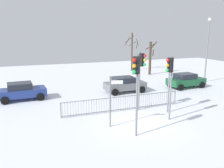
{
  "coord_description": "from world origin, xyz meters",
  "views": [
    {
      "loc": [
        -6.6,
        -12.36,
        5.58
      ],
      "look_at": [
        -0.74,
        3.01,
        1.97
      ],
      "focal_mm": 38.24,
      "sensor_mm": 36.0,
      "label": 1
    }
  ],
  "objects": [
    {
      "name": "street_lamp",
      "position": [
        12.69,
        8.68,
        4.3
      ],
      "size": [
        0.36,
        0.36,
        7.07
      ],
      "color": "slate",
      "rests_on": "ground"
    },
    {
      "name": "car_blue_mid",
      "position": [
        -6.78,
        8.26,
        0.77
      ],
      "size": [
        3.89,
        2.11,
        1.47
      ],
      "rotation": [
        0.0,
        0.0,
        0.06
      ],
      "color": "navy",
      "rests_on": "ground"
    },
    {
      "name": "pedestrian_guard_railing",
      "position": [
        -0.0,
        2.7,
        0.55
      ],
      "size": [
        8.95,
        0.08,
        1.07
      ],
      "rotation": [
        0.0,
        0.0,
        -0.0
      ],
      "color": "slate",
      "rests_on": "ground"
    },
    {
      "name": "car_green_trailing",
      "position": [
        8.86,
        7.13,
        0.77
      ],
      "size": [
        3.87,
        2.07,
        1.47
      ],
      "rotation": [
        0.0,
        0.0,
        0.05
      ],
      "color": "#195933",
      "rests_on": "ground"
    },
    {
      "name": "ground_plane",
      "position": [
        0.0,
        0.0,
        0.0
      ],
      "size": [
        60.0,
        60.0,
        0.0
      ],
      "primitive_type": "plane",
      "color": "white"
    },
    {
      "name": "traffic_light_mid_right",
      "position": [
        -1.14,
        -1.54,
        3.27
      ],
      "size": [
        0.48,
        0.45,
        4.46
      ],
      "rotation": [
        0.0,
        0.0,
        2.24
      ],
      "color": "slate",
      "rests_on": "ground"
    },
    {
      "name": "bare_tree_centre",
      "position": [
        8.48,
        19.04,
        2.95
      ],
      "size": [
        2.24,
        2.24,
        5.45
      ],
      "color": "#473828",
      "rests_on": "ground"
    },
    {
      "name": "bare_tree_left",
      "position": [
        9.34,
        15.22,
        2.32
      ],
      "size": [
        1.3,
        1.66,
        4.37
      ],
      "color": "#473828",
      "rests_on": "ground"
    },
    {
      "name": "traffic_light_rear_right",
      "position": [
        1.95,
        -0.04,
        3.03
      ],
      "size": [
        0.56,
        0.37,
        4.13
      ],
      "rotation": [
        0.0,
        0.0,
        1.83
      ],
      "color": "slate",
      "rests_on": "ground"
    },
    {
      "name": "traffic_light_rear_left",
      "position": [
        1.17,
        2.28,
        3.1
      ],
      "size": [
        0.41,
        0.52,
        4.23
      ],
      "rotation": [
        0.0,
        0.0,
        3.65
      ],
      "color": "slate",
      "rests_on": "ground"
    },
    {
      "name": "car_grey_near",
      "position": [
        2.28,
        7.6,
        0.77
      ],
      "size": [
        3.81,
        1.94,
        1.47
      ],
      "rotation": [
        0.0,
        0.0,
        0.01
      ],
      "color": "slate",
      "rests_on": "ground"
    },
    {
      "name": "direction_sign_post",
      "position": [
        -1.85,
        0.23,
        1.72
      ],
      "size": [
        0.76,
        0.29,
        3.08
      ],
      "rotation": [
        0.0,
        0.0,
        -0.31
      ],
      "color": "slate",
      "rests_on": "ground"
    },
    {
      "name": "traffic_light_foreground_right",
      "position": [
        2.9,
        1.36,
        2.84
      ],
      "size": [
        0.46,
        0.47,
        3.87
      ],
      "rotation": [
        0.0,
        0.0,
        5.53
      ],
      "color": "slate",
      "rests_on": "ground"
    }
  ]
}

